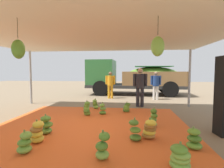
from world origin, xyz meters
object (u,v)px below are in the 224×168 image
banana_bunch_5 (95,104)px  banana_bunch_2 (37,132)px  banana_bunch_9 (25,143)px  banana_bunch_4 (135,131)px  worker_0 (110,83)px  banana_bunch_8 (194,139)px  banana_bunch_12 (103,109)px  banana_bunch_3 (150,130)px  banana_bunch_7 (46,125)px  banana_bunch_10 (153,118)px  banana_bunch_0 (87,109)px  banana_bunch_1 (103,147)px  banana_bunch_13 (180,158)px  cargo_truck_main (132,77)px  worker_1 (140,84)px  banana_bunch_11 (127,108)px  worker_2 (156,83)px

banana_bunch_5 → banana_bunch_2: bearing=-99.4°
banana_bunch_2 → banana_bunch_9: banana_bunch_2 is taller
banana_bunch_4 → worker_0: worker_0 is taller
banana_bunch_8 → banana_bunch_12: bearing=131.6°
banana_bunch_3 → worker_0: worker_0 is taller
banana_bunch_7 → banana_bunch_10: banana_bunch_10 is taller
banana_bunch_0 → banana_bunch_3: size_ratio=1.09×
banana_bunch_10 → worker_0: 5.53m
banana_bunch_1 → banana_bunch_5: size_ratio=1.20×
banana_bunch_0 → banana_bunch_3: banana_bunch_0 is taller
worker_0 → banana_bunch_2: bearing=-97.8°
banana_bunch_13 → banana_bunch_5: bearing=117.8°
worker_0 → banana_bunch_1: bearing=-84.5°
cargo_truck_main → worker_1: bearing=-85.7°
banana_bunch_5 → worker_1: size_ratio=0.26×
banana_bunch_0 → banana_bunch_11: banana_bunch_0 is taller
banana_bunch_4 → banana_bunch_7: (-2.26, 0.18, -0.00)m
banana_bunch_10 → banana_bunch_11: size_ratio=1.37×
banana_bunch_10 → banana_bunch_13: 2.18m
banana_bunch_0 → banana_bunch_2: bearing=-101.8°
worker_1 → worker_0: bearing=125.7°
banana_bunch_1 → banana_bunch_7: 2.00m
banana_bunch_2 → banana_bunch_9: bearing=-86.5°
banana_bunch_11 → cargo_truck_main: (0.25, 5.48, 1.06)m
banana_bunch_5 → worker_2: worker_2 is taller
banana_bunch_11 → banana_bunch_3: bearing=-77.2°
banana_bunch_9 → worker_2: worker_2 is taller
banana_bunch_12 → banana_bunch_8: bearing=-48.4°
banana_bunch_1 → cargo_truck_main: 9.29m
banana_bunch_5 → banana_bunch_9: bearing=-97.9°
banana_bunch_5 → banana_bunch_9: size_ratio=0.99×
banana_bunch_7 → banana_bunch_13: banana_bunch_7 is taller
banana_bunch_11 → worker_1: size_ratio=0.24×
banana_bunch_9 → worker_1: bearing=62.6°
banana_bunch_11 → banana_bunch_4: bearing=-84.8°
banana_bunch_3 → banana_bunch_7: bearing=179.2°
banana_bunch_5 → banana_bunch_8: size_ratio=0.97×
banana_bunch_3 → banana_bunch_10: bearing=77.2°
banana_bunch_3 → banana_bunch_7: 2.61m
banana_bunch_4 → banana_bunch_12: bearing=115.9°
cargo_truck_main → banana_bunch_3: bearing=-87.5°
banana_bunch_10 → worker_0: worker_0 is taller
banana_bunch_3 → banana_bunch_11: 2.72m
banana_bunch_7 → worker_2: size_ratio=0.32×
banana_bunch_7 → banana_bunch_11: 3.29m
banana_bunch_8 → banana_bunch_12: size_ratio=1.02×
banana_bunch_11 → banana_bunch_12: size_ratio=0.91×
banana_bunch_0 → banana_bunch_13: (2.39, -3.24, -0.05)m
banana_bunch_12 → cargo_truck_main: 6.13m
banana_bunch_5 → banana_bunch_4: bearing=-63.8°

